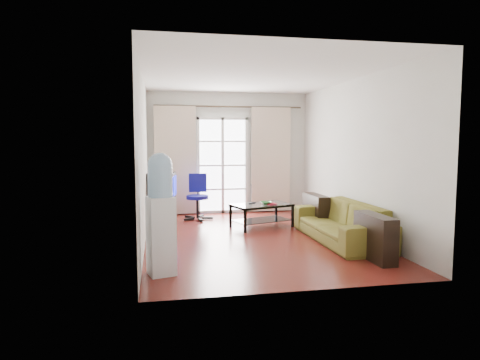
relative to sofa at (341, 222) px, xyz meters
name	(u,v)px	position (x,y,z in m)	size (l,w,h in m)	color
floor	(254,238)	(-1.33, 0.51, -0.32)	(5.20, 5.20, 0.00)	maroon
ceiling	(255,75)	(-1.33, 0.51, 2.38)	(5.20, 5.20, 0.00)	white
wall_back	(229,153)	(-1.33, 3.11, 1.03)	(3.60, 0.02, 2.70)	silver
wall_front	(308,168)	(-1.33, -2.09, 1.03)	(3.60, 0.02, 2.70)	silver
wall_left	(143,159)	(-3.13, 0.51, 1.03)	(0.02, 5.20, 2.70)	silver
wall_right	(355,157)	(0.47, 0.51, 1.03)	(0.02, 5.20, 2.70)	silver
french_door	(223,165)	(-1.48, 3.05, 0.76)	(1.16, 0.06, 2.15)	white
curtain_rod	(229,107)	(-1.33, 3.01, 2.06)	(0.04, 0.04, 3.30)	#4C3F2D
curtain_left	(175,160)	(-2.53, 2.99, 0.88)	(0.90, 0.07, 2.35)	beige
curtain_right	(271,160)	(-0.38, 2.99, 0.88)	(0.90, 0.07, 2.35)	beige
radiator	(264,197)	(-0.53, 3.01, 0.01)	(0.64, 0.12, 0.64)	gray
sofa	(341,222)	(0.00, 0.00, 0.00)	(0.87, 2.18, 0.63)	brown
coffee_table	(262,212)	(-1.00, 1.33, -0.03)	(1.23, 0.93, 0.44)	silver
bowl	(266,203)	(-0.93, 1.27, 0.15)	(0.22, 0.22, 0.05)	#389B5E
book	(266,204)	(-0.94, 1.23, 0.14)	(0.25, 0.29, 0.02)	#9C3113
remote	(252,203)	(-1.15, 1.45, 0.13)	(0.15, 0.04, 0.02)	black
tv_stand	(161,211)	(-2.87, 1.98, -0.06)	(0.47, 0.70, 0.52)	black
crt_tv	(160,186)	(-2.87, 1.94, 0.45)	(0.61, 0.62, 0.50)	black
task_chair	(198,206)	(-2.11, 2.38, -0.04)	(0.73, 0.73, 0.94)	black
water_cooler	(161,211)	(-2.88, -1.21, 0.47)	(0.37, 0.37, 1.50)	silver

